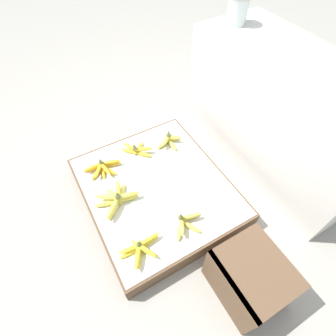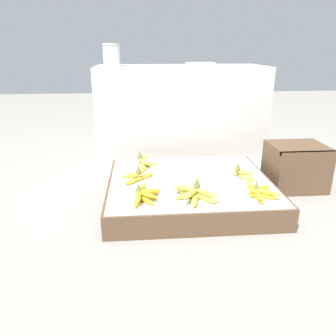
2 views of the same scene
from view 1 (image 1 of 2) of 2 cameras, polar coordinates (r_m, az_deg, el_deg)
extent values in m
plane|color=gray|center=(1.74, -2.46, -6.27)|extent=(10.00, 10.00, 0.00)
cube|color=brown|center=(1.68, -2.53, -5.13)|extent=(0.95, 0.85, 0.13)
cube|color=silver|center=(1.63, -2.61, -3.87)|extent=(0.93, 0.82, 0.00)
cube|color=beige|center=(1.87, 23.36, 10.84)|extent=(1.33, 0.54, 0.73)
cube|color=brown|center=(1.44, 17.31, -21.85)|extent=(0.34, 0.30, 0.29)
cube|color=#402E20|center=(1.27, 13.79, -23.61)|extent=(0.34, 0.02, 0.02)
ellipsoid|color=gold|center=(1.76, -16.00, -0.17)|extent=(0.04, 0.13, 0.03)
ellipsoid|color=gold|center=(1.73, -15.16, -1.01)|extent=(0.10, 0.12, 0.03)
ellipsoid|color=gold|center=(1.73, -14.01, -0.58)|extent=(0.13, 0.05, 0.03)
ellipsoid|color=gold|center=(1.72, -12.63, -0.52)|extent=(0.12, 0.08, 0.03)
ellipsoid|color=gold|center=(1.75, -12.20, 0.73)|extent=(0.06, 0.13, 0.03)
ellipsoid|color=gold|center=(1.73, -15.86, 0.26)|extent=(0.03, 0.13, 0.03)
ellipsoid|color=gold|center=(1.71, -14.81, -0.29)|extent=(0.11, 0.10, 0.03)
ellipsoid|color=gold|center=(1.71, -13.54, -0.11)|extent=(0.13, 0.05, 0.03)
ellipsoid|color=gold|center=(1.73, -12.37, 1.25)|extent=(0.06, 0.13, 0.03)
cone|color=olive|center=(1.71, -14.56, 1.58)|extent=(0.03, 0.03, 0.04)
ellipsoid|color=#DBCC4C|center=(1.58, -9.04, -6.59)|extent=(0.06, 0.15, 0.03)
ellipsoid|color=#DBCC4C|center=(1.60, -10.22, -5.59)|extent=(0.14, 0.12, 0.03)
ellipsoid|color=#DBCC4C|center=(1.60, -11.58, -6.07)|extent=(0.15, 0.07, 0.03)
ellipsoid|color=#DBCC4C|center=(1.58, -13.04, -7.48)|extent=(0.07, 0.15, 0.03)
ellipsoid|color=#DBCC4C|center=(1.55, -11.65, -8.76)|extent=(0.12, 0.13, 0.03)
ellipsoid|color=#DBCC4C|center=(1.55, -8.96, -5.91)|extent=(0.06, 0.15, 0.03)
ellipsoid|color=#DBCC4C|center=(1.58, -10.89, -4.87)|extent=(0.15, 0.08, 0.03)
ellipsoid|color=#DBCC4C|center=(1.57, -12.93, -6.16)|extent=(0.11, 0.14, 0.03)
ellipsoid|color=#DBCC4C|center=(1.52, -11.95, -8.50)|extent=(0.12, 0.13, 0.03)
cone|color=olive|center=(1.52, -11.08, -5.57)|extent=(0.04, 0.04, 0.05)
ellipsoid|color=yellow|center=(1.43, -7.55, -17.41)|extent=(0.03, 0.16, 0.02)
ellipsoid|color=yellow|center=(1.42, -6.32, -18.11)|extent=(0.15, 0.10, 0.02)
ellipsoid|color=yellow|center=(1.43, -5.12, -17.35)|extent=(0.15, 0.10, 0.02)
ellipsoid|color=yellow|center=(1.44, -4.95, -16.09)|extent=(0.03, 0.16, 0.02)
ellipsoid|color=yellow|center=(1.41, -7.68, -16.85)|extent=(0.04, 0.16, 0.02)
ellipsoid|color=yellow|center=(1.40, -6.59, -18.26)|extent=(0.15, 0.11, 0.02)
ellipsoid|color=yellow|center=(1.40, -5.32, -17.04)|extent=(0.15, 0.09, 0.02)
ellipsoid|color=yellow|center=(1.42, -4.71, -15.51)|extent=(0.04, 0.16, 0.02)
cone|color=olive|center=(1.38, -6.45, -15.89)|extent=(0.03, 0.03, 0.04)
ellipsoid|color=gold|center=(1.78, -5.47, 3.02)|extent=(0.11, 0.11, 0.03)
ellipsoid|color=gold|center=(1.81, -6.46, 4.28)|extent=(0.10, 0.12, 0.03)
ellipsoid|color=gold|center=(1.81, -8.31, 3.68)|extent=(0.11, 0.11, 0.03)
ellipsoid|color=gold|center=(1.77, -5.44, 4.12)|extent=(0.08, 0.13, 0.03)
ellipsoid|color=gold|center=(1.79, -8.25, 4.59)|extent=(0.13, 0.08, 0.03)
cone|color=olive|center=(1.74, -7.25, 4.81)|extent=(0.03, 0.03, 0.04)
ellipsoid|color=#DBCC4C|center=(1.46, 2.51, -13.60)|extent=(0.11, 0.09, 0.03)
ellipsoid|color=#DBCC4C|center=(1.48, 5.25, -12.70)|extent=(0.11, 0.08, 0.03)
ellipsoid|color=#DBCC4C|center=(1.51, 5.07, -10.48)|extent=(0.04, 0.12, 0.03)
ellipsoid|color=#DBCC4C|center=(1.45, 2.99, -12.55)|extent=(0.11, 0.08, 0.03)
ellipsoid|color=#DBCC4C|center=(1.48, 5.04, -10.40)|extent=(0.06, 0.12, 0.03)
cone|color=olive|center=(1.43, 2.91, -10.25)|extent=(0.03, 0.03, 0.04)
ellipsoid|color=#DBCC4C|center=(1.83, -1.09, 5.22)|extent=(0.06, 0.12, 0.03)
ellipsoid|color=#DBCC4C|center=(1.82, 0.94, 5.01)|extent=(0.11, 0.03, 0.03)
ellipsoid|color=#DBCC4C|center=(1.86, 1.13, 6.36)|extent=(0.05, 0.12, 0.03)
ellipsoid|color=#DBCC4C|center=(1.81, -0.58, 5.88)|extent=(0.09, 0.11, 0.03)
ellipsoid|color=#DBCC4C|center=(1.83, 1.10, 6.70)|extent=(0.09, 0.11, 0.03)
cone|color=olive|center=(1.81, 0.09, 7.67)|extent=(0.04, 0.04, 0.05)
cylinder|color=silver|center=(1.93, 14.86, 30.14)|extent=(0.13, 0.13, 0.15)
camera|label=2|loc=(1.88, -69.64, -4.72)|focal=35.00mm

